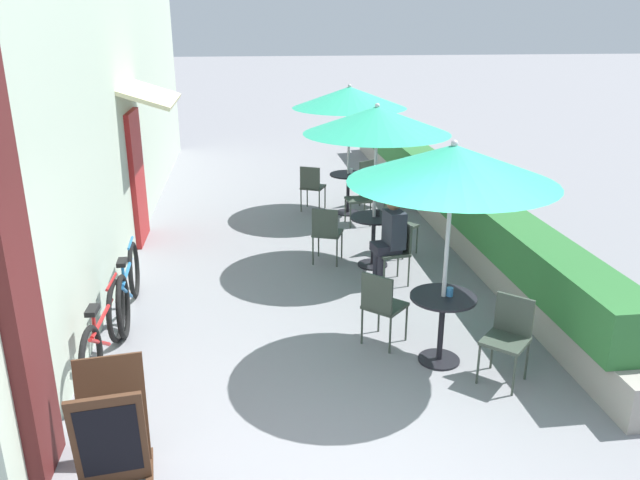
# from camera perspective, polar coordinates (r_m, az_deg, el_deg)

# --- Properties ---
(cafe_facade_wall) EXTENTS (0.98, 13.75, 4.20)m
(cafe_facade_wall) POSITION_cam_1_polar(r_m,az_deg,el_deg) (10.78, -17.25, 11.53)
(cafe_facade_wall) COLOR #B2C1AD
(cafe_facade_wall) RESTS_ON ground_plane
(planter_hedge) EXTENTS (0.60, 12.75, 1.01)m
(planter_hedge) POSITION_cam_1_polar(r_m,az_deg,el_deg) (11.49, 10.64, 4.60)
(planter_hedge) COLOR gray
(planter_hedge) RESTS_ON ground_plane
(patio_table_near) EXTENTS (0.68, 0.68, 0.75)m
(patio_table_near) POSITION_cam_1_polar(r_m,az_deg,el_deg) (6.64, 11.08, -6.95)
(patio_table_near) COLOR black
(patio_table_near) RESTS_ON ground_plane
(patio_umbrella_near) EXTENTS (2.04, 2.04, 2.36)m
(patio_umbrella_near) POSITION_cam_1_polar(r_m,az_deg,el_deg) (6.11, 12.07, 6.81)
(patio_umbrella_near) COLOR #B7B7BC
(patio_umbrella_near) RESTS_ON ground_plane
(cafe_chair_near_left) EXTENTS (0.57, 0.57, 0.87)m
(cafe_chair_near_left) POSITION_cam_1_polar(r_m,az_deg,el_deg) (6.86, 5.66, -5.72)
(cafe_chair_near_left) COLOR #384238
(cafe_chair_near_left) RESTS_ON ground_plane
(cafe_chair_near_right) EXTENTS (0.57, 0.57, 0.87)m
(cafe_chair_near_right) POSITION_cam_1_polar(r_m,az_deg,el_deg) (6.49, 16.86, -8.09)
(cafe_chair_near_right) COLOR #384238
(cafe_chair_near_right) RESTS_ON ground_plane
(coffee_cup_near) EXTENTS (0.07, 0.07, 0.09)m
(coffee_cup_near) POSITION_cam_1_polar(r_m,az_deg,el_deg) (6.54, 11.78, -4.66)
(coffee_cup_near) COLOR teal
(coffee_cup_near) RESTS_ON patio_table_near
(patio_table_mid) EXTENTS (0.68, 0.68, 0.75)m
(patio_table_mid) POSITION_cam_1_polar(r_m,az_deg,el_deg) (9.07, 4.91, 0.68)
(patio_table_mid) COLOR black
(patio_table_mid) RESTS_ON ground_plane
(patio_umbrella_mid) EXTENTS (2.04, 2.04, 2.36)m
(patio_umbrella_mid) POSITION_cam_1_polar(r_m,az_deg,el_deg) (8.69, 5.22, 10.85)
(patio_umbrella_mid) COLOR #B7B7BC
(patio_umbrella_mid) RESTS_ON ground_plane
(cafe_chair_mid_left) EXTENTS (0.51, 0.51, 0.87)m
(cafe_chair_mid_left) POSITION_cam_1_polar(r_m,az_deg,el_deg) (9.11, 0.60, 0.88)
(cafe_chair_mid_left) COLOR #384238
(cafe_chair_mid_left) RESTS_ON ground_plane
(cafe_chair_mid_right) EXTENTS (0.46, 0.46, 0.87)m
(cafe_chair_mid_right) POSITION_cam_1_polar(r_m,az_deg,el_deg) (8.51, 7.07, -0.66)
(cafe_chair_mid_right) COLOR #384238
(cafe_chair_mid_right) RESTS_ON ground_plane
(seated_patron_mid_right) EXTENTS (0.45, 0.38, 1.25)m
(seated_patron_mid_right) POSITION_cam_1_polar(r_m,az_deg,el_deg) (8.41, 6.42, 0.36)
(seated_patron_mid_right) COLOR #23232D
(seated_patron_mid_right) RESTS_ON ground_plane
(cafe_chair_mid_back) EXTENTS (0.56, 0.56, 0.87)m
(cafe_chair_mid_back) POSITION_cam_1_polar(r_m,az_deg,el_deg) (9.63, 7.08, 1.77)
(cafe_chair_mid_back) COLOR #384238
(cafe_chair_mid_back) RESTS_ON ground_plane
(coffee_cup_mid) EXTENTS (0.07, 0.07, 0.09)m
(coffee_cup_mid) POSITION_cam_1_polar(r_m,az_deg,el_deg) (9.05, 5.32, 2.52)
(coffee_cup_mid) COLOR #232328
(coffee_cup_mid) RESTS_ON patio_table_mid
(patio_table_far) EXTENTS (0.68, 0.68, 0.75)m
(patio_table_far) POSITION_cam_1_polar(r_m,az_deg,el_deg) (11.57, 2.58, 4.90)
(patio_table_far) COLOR black
(patio_table_far) RESTS_ON ground_plane
(patio_umbrella_far) EXTENTS (2.04, 2.04, 2.36)m
(patio_umbrella_far) POSITION_cam_1_polar(r_m,az_deg,el_deg) (11.27, 2.71, 12.89)
(patio_umbrella_far) COLOR #B7B7BC
(patio_umbrella_far) RESTS_ON ground_plane
(cafe_chair_far_left) EXTENTS (0.56, 0.56, 0.87)m
(cafe_chair_far_left) POSITION_cam_1_polar(r_m,az_deg,el_deg) (12.10, 4.63, 5.53)
(cafe_chair_far_left) COLOR #384238
(cafe_chair_far_left) RESTS_ON ground_plane
(cafe_chair_far_right) EXTENTS (0.53, 0.53, 0.87)m
(cafe_chair_far_right) POSITION_cam_1_polar(r_m,az_deg,el_deg) (11.69, -0.76, 5.10)
(cafe_chair_far_right) COLOR #384238
(cafe_chair_far_right) RESTS_ON ground_plane
(cafe_chair_far_back) EXTENTS (0.43, 0.43, 0.87)m
(cafe_chair_far_back) POSITION_cam_1_polar(r_m,az_deg,el_deg) (10.96, 3.88, 4.06)
(cafe_chair_far_back) COLOR #384238
(cafe_chair_far_back) RESTS_ON ground_plane
(coffee_cup_far) EXTENTS (0.07, 0.07, 0.09)m
(coffee_cup_far) POSITION_cam_1_polar(r_m,az_deg,el_deg) (11.56, 2.84, 6.34)
(coffee_cup_far) COLOR white
(coffee_cup_far) RESTS_ON patio_table_far
(bicycle_leaning) EXTENTS (0.12, 1.83, 0.81)m
(bicycle_leaning) POSITION_cam_1_polar(r_m,az_deg,el_deg) (6.87, -19.12, -8.08)
(bicycle_leaning) COLOR black
(bicycle_leaning) RESTS_ON ground_plane
(bicycle_second) EXTENTS (0.15, 1.85, 0.83)m
(bicycle_second) POSITION_cam_1_polar(r_m,az_deg,el_deg) (7.91, -17.09, -4.04)
(bicycle_second) COLOR black
(bicycle_second) RESTS_ON ground_plane
(menu_board) EXTENTS (0.62, 0.70, 0.91)m
(menu_board) POSITION_cam_1_polar(r_m,az_deg,el_deg) (5.30, -18.54, -15.91)
(menu_board) COLOR #422819
(menu_board) RESTS_ON ground_plane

